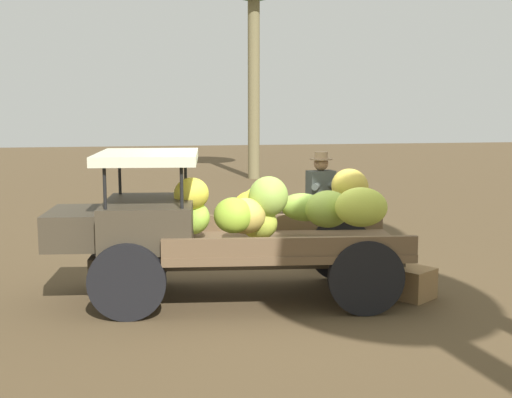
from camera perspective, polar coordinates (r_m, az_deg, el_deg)
name	(u,v)px	position (r m, az deg, el deg)	size (l,w,h in m)	color
ground_plane	(277,292)	(8.94, 1.78, -8.01)	(60.00, 60.00, 0.00)	brown
truck	(220,225)	(8.46, -3.12, -2.27)	(4.56, 2.09, 1.89)	#3C3326
farmer	(321,202)	(10.12, 5.56, -0.24)	(0.52, 0.49, 1.77)	#424B4F
wooden_crate	(411,283)	(8.88, 13.17, -7.01)	(0.50, 0.46, 0.40)	olive
loose_banana_bunch	(277,245)	(11.00, 1.79, -3.95)	(0.60, 0.34, 0.35)	gold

